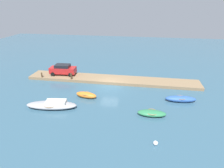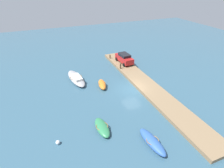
{
  "view_description": "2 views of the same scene",
  "coord_description": "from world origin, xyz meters",
  "px_view_note": "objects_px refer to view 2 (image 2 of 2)",
  "views": [
    {
      "loc": [
        -4.36,
        24.12,
        11.41
      ],
      "look_at": [
        -0.66,
        1.76,
        1.26
      ],
      "focal_mm": 29.86,
      "sensor_mm": 36.0,
      "label": 1
    },
    {
      "loc": [
        -18.9,
        10.77,
        13.61
      ],
      "look_at": [
        0.42,
        2.97,
        1.33
      ],
      "focal_mm": 28.74,
      "sensor_mm": 36.0,
      "label": 2
    }
  ],
  "objects_px": {
    "dinghy_orange": "(102,84)",
    "mooring_post_mid_west": "(110,57)",
    "parked_car": "(124,58)",
    "mooring_post_west": "(121,66)",
    "rowboat_green": "(102,127)",
    "marker_buoy": "(58,142)",
    "rowboat_blue": "(152,142)",
    "motorboat_grey": "(76,78)"
  },
  "relations": [
    {
      "from": "marker_buoy",
      "to": "rowboat_blue",
      "type": "bearing_deg",
      "value": -112.35
    },
    {
      "from": "rowboat_blue",
      "to": "mooring_post_west",
      "type": "height_order",
      "value": "mooring_post_west"
    },
    {
      "from": "dinghy_orange",
      "to": "parked_car",
      "type": "relative_size",
      "value": 0.7
    },
    {
      "from": "mooring_post_west",
      "to": "marker_buoy",
      "type": "bearing_deg",
      "value": 135.27
    },
    {
      "from": "parked_car",
      "to": "mooring_post_west",
      "type": "bearing_deg",
      "value": 137.02
    },
    {
      "from": "rowboat_green",
      "to": "rowboat_blue",
      "type": "relative_size",
      "value": 0.81
    },
    {
      "from": "motorboat_grey",
      "to": "mooring_post_mid_west",
      "type": "height_order",
      "value": "mooring_post_mid_west"
    },
    {
      "from": "mooring_post_west",
      "to": "marker_buoy",
      "type": "distance_m",
      "value": 17.05
    },
    {
      "from": "parked_car",
      "to": "marker_buoy",
      "type": "relative_size",
      "value": 10.13
    },
    {
      "from": "marker_buoy",
      "to": "rowboat_green",
      "type": "bearing_deg",
      "value": -87.46
    },
    {
      "from": "motorboat_grey",
      "to": "rowboat_green",
      "type": "height_order",
      "value": "motorboat_grey"
    },
    {
      "from": "dinghy_orange",
      "to": "rowboat_green",
      "type": "xyz_separation_m",
      "value": [
        -8.18,
        2.86,
        -0.07
      ]
    },
    {
      "from": "parked_car",
      "to": "rowboat_blue",
      "type": "bearing_deg",
      "value": 159.54
    },
    {
      "from": "mooring_post_mid_west",
      "to": "marker_buoy",
      "type": "xyz_separation_m",
      "value": [
        -16.94,
        11.99,
        -0.6
      ]
    },
    {
      "from": "parked_car",
      "to": "marker_buoy",
      "type": "bearing_deg",
      "value": 132.5
    },
    {
      "from": "dinghy_orange",
      "to": "motorboat_grey",
      "type": "height_order",
      "value": "motorboat_grey"
    },
    {
      "from": "mooring_post_mid_west",
      "to": "marker_buoy",
      "type": "distance_m",
      "value": 20.76
    },
    {
      "from": "dinghy_orange",
      "to": "rowboat_green",
      "type": "bearing_deg",
      "value": 170.26
    },
    {
      "from": "mooring_post_mid_west",
      "to": "marker_buoy",
      "type": "bearing_deg",
      "value": 144.72
    },
    {
      "from": "rowboat_blue",
      "to": "dinghy_orange",
      "type": "bearing_deg",
      "value": -0.01
    },
    {
      "from": "dinghy_orange",
      "to": "motorboat_grey",
      "type": "relative_size",
      "value": 0.49
    },
    {
      "from": "motorboat_grey",
      "to": "rowboat_blue",
      "type": "bearing_deg",
      "value": -172.23
    },
    {
      "from": "motorboat_grey",
      "to": "rowboat_blue",
      "type": "distance_m",
      "value": 15.48
    },
    {
      "from": "motorboat_grey",
      "to": "rowboat_blue",
      "type": "height_order",
      "value": "motorboat_grey"
    },
    {
      "from": "motorboat_grey",
      "to": "mooring_post_west",
      "type": "relative_size",
      "value": 6.58
    },
    {
      "from": "mooring_post_west",
      "to": "parked_car",
      "type": "xyz_separation_m",
      "value": [
        1.98,
        -1.63,
        0.43
      ]
    },
    {
      "from": "mooring_post_west",
      "to": "parked_car",
      "type": "relative_size",
      "value": 0.22
    },
    {
      "from": "dinghy_orange",
      "to": "mooring_post_mid_west",
      "type": "bearing_deg",
      "value": -18.76
    },
    {
      "from": "mooring_post_mid_west",
      "to": "parked_car",
      "type": "distance_m",
      "value": 3.34
    },
    {
      "from": "marker_buoy",
      "to": "parked_car",
      "type": "bearing_deg",
      "value": -44.05
    },
    {
      "from": "dinghy_orange",
      "to": "parked_car",
      "type": "bearing_deg",
      "value": -38.06
    },
    {
      "from": "rowboat_green",
      "to": "rowboat_blue",
      "type": "bearing_deg",
      "value": -134.99
    },
    {
      "from": "mooring_post_mid_west",
      "to": "dinghy_orange",
      "type": "bearing_deg",
      "value": 151.73
    },
    {
      "from": "dinghy_orange",
      "to": "rowboat_green",
      "type": "distance_m",
      "value": 8.66
    },
    {
      "from": "mooring_post_west",
      "to": "parked_car",
      "type": "distance_m",
      "value": 2.6
    },
    {
      "from": "rowboat_blue",
      "to": "marker_buoy",
      "type": "relative_size",
      "value": 9.16
    },
    {
      "from": "marker_buoy",
      "to": "mooring_post_west",
      "type": "bearing_deg",
      "value": -44.73
    },
    {
      "from": "mooring_post_west",
      "to": "dinghy_orange",
      "type": "bearing_deg",
      "value": 128.96
    },
    {
      "from": "rowboat_green",
      "to": "marker_buoy",
      "type": "relative_size",
      "value": 7.45
    },
    {
      "from": "rowboat_green",
      "to": "motorboat_grey",
      "type": "bearing_deg",
      "value": 0.09
    },
    {
      "from": "mooring_post_west",
      "to": "rowboat_green",
      "type": "bearing_deg",
      "value": 147.91
    },
    {
      "from": "dinghy_orange",
      "to": "mooring_post_west",
      "type": "xyz_separation_m",
      "value": [
        3.72,
        -4.61,
        0.51
      ]
    }
  ]
}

